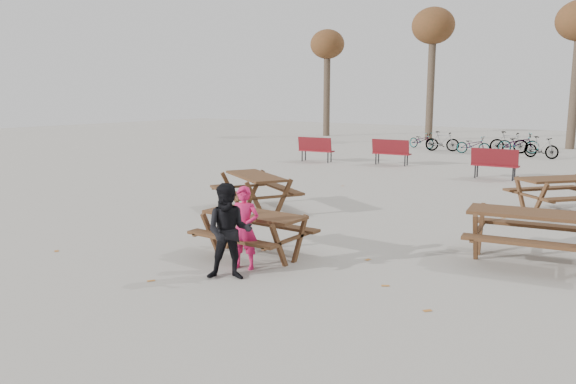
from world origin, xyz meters
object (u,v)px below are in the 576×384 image
Objects in this scene: soda_bottle at (244,210)px; adult at (229,232)px; picnic_table_east at (531,238)px; main_picnic_table at (254,224)px; picnic_table_north at (256,193)px; food_tray at (247,213)px; child at (244,228)px; picnic_table_far at (561,196)px.

adult is (0.53, -0.97, -0.11)m from soda_bottle.
main_picnic_table is at bearing -158.71° from picnic_table_east.
soda_bottle reaches higher than picnic_table_north.
picnic_table_north reaches higher than picnic_table_east.
food_tray is 4.77m from picnic_table_east.
soda_bottle reaches higher than food_tray.
main_picnic_table is 0.68m from child.
child is at bearing -48.97° from soda_bottle.
food_tray reaches higher than main_picnic_table.
picnic_table_far is (3.21, 8.04, -0.31)m from adult.
child is at bearing -150.65° from picnic_table_east.
picnic_table_far is at bearing 84.63° from picnic_table_east.
picnic_table_north is (-2.86, 4.18, -0.30)m from adult.
food_tray is at bearing -157.66° from picnic_table_east.
soda_bottle is at bearing 83.91° from adult.
food_tray is 1.06× the size of soda_bottle.
adult is 8.66m from picnic_table_far.
soda_bottle reaches higher than main_picnic_table.
picnic_table_far reaches higher than main_picnic_table.
main_picnic_table is 1.22× the size of adult.
picnic_table_far is (3.65, 6.90, -0.15)m from main_picnic_table.
child reaches higher than picnic_table_far.
adult is (0.44, -1.14, 0.15)m from main_picnic_table.
picnic_table_north reaches higher than food_tray.
child is (0.34, -0.48, -0.12)m from food_tray.
picnic_table_north is at bearing 89.62° from adult.
main_picnic_table is at bearing -167.49° from picnic_table_far.
adult reaches higher than child.
adult is at bearing -61.33° from soda_bottle.
soda_bottle reaches higher than picnic_table_far.
main_picnic_table is at bearing -22.06° from picnic_table_north.
picnic_table_far is at bearing 62.11° from soda_bottle.
picnic_table_east reaches higher than main_picnic_table.
adult reaches higher than soda_bottle.
food_tray is 0.09× the size of picnic_table_far.
picnic_table_east is at bearing -135.34° from picnic_table_far.
adult is 5.07m from picnic_table_north.
picnic_table_east is at bearing 30.96° from main_picnic_table.
picnic_table_north is at bearing 162.83° from picnic_table_far.
child is at bearing -64.68° from main_picnic_table.
adult is 0.73× the size of picnic_table_east.
picnic_table_north is at bearing 125.98° from soda_bottle.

